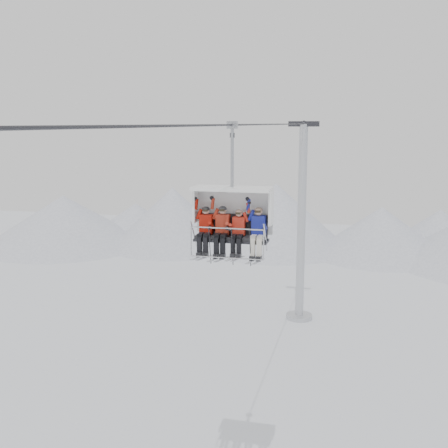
% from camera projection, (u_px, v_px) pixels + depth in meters
% --- Properties ---
extents(ridgeline, '(72.00, 21.00, 7.00)m').
position_uv_depth(ridgeline, '(305.00, 226.00, 57.92)').
color(ridgeline, silver).
rests_on(ridgeline, ground).
extents(lift_tower_right, '(2.00, 1.80, 13.48)m').
position_uv_depth(lift_tower_right, '(301.00, 237.00, 37.86)').
color(lift_tower_right, '#B1B3B8').
rests_on(lift_tower_right, ground).
extents(haul_cable, '(0.06, 50.00, 0.06)m').
position_uv_depth(haul_cable, '(224.00, 125.00, 15.50)').
color(haul_cable, '#29292E').
rests_on(haul_cable, lift_tower_left).
extents(chairlift_carrier, '(2.39, 1.17, 3.98)m').
position_uv_depth(chairlift_carrier, '(233.00, 212.00, 17.06)').
color(chairlift_carrier, black).
rests_on(chairlift_carrier, haul_cable).
extents(skier_far_left, '(0.39, 1.69, 1.58)m').
position_uv_depth(skier_far_left, '(205.00, 229.00, 17.03)').
color(skier_far_left, '#A61508').
rests_on(skier_far_left, chairlift_carrier).
extents(skier_center_left, '(0.41, 1.69, 1.63)m').
position_uv_depth(skier_center_left, '(222.00, 229.00, 16.91)').
color(skier_center_left, '#A62A18').
rests_on(skier_center_left, chairlift_carrier).
extents(skier_center_right, '(0.37, 1.69, 1.50)m').
position_uv_depth(skier_center_right, '(238.00, 231.00, 16.79)').
color(skier_center_right, red).
rests_on(skier_center_right, chairlift_carrier).
extents(skier_far_right, '(0.41, 1.69, 1.63)m').
position_uv_depth(skier_far_right, '(258.00, 230.00, 16.66)').
color(skier_far_right, navy).
rests_on(skier_far_right, chairlift_carrier).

